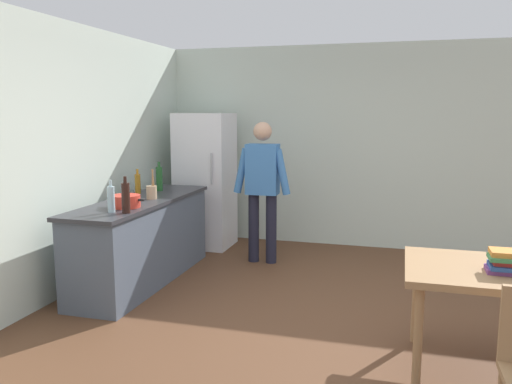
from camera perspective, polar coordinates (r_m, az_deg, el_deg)
ground_plane at (r=4.47m, az=6.41°, el=-15.15°), size 14.00×14.00×0.00m
wall_back at (r=7.08m, az=10.68°, el=4.93°), size 6.40×0.12×2.70m
wall_left at (r=5.36m, az=-21.51°, el=3.26°), size 0.12×5.60×2.70m
kitchen_counter at (r=5.68m, az=-12.46°, el=-5.24°), size 0.64×2.20×0.90m
refrigerator at (r=6.98m, az=-5.62°, el=1.28°), size 0.70×0.67×1.80m
person at (r=6.15m, az=0.72°, el=1.04°), size 0.70×0.22×1.70m
dining_table at (r=3.98m, az=26.37°, el=-8.79°), size 1.40×0.90×0.75m
cooking_pot at (r=5.14m, az=-14.21°, el=-0.99°), size 0.40×0.28×0.12m
utensil_jar at (r=5.57m, az=-11.47°, el=0.04°), size 0.11×0.11×0.32m
bottle_wine_dark at (r=4.83m, az=-14.23°, el=-0.59°), size 0.08×0.08×0.34m
bottle_wine_green at (r=6.14m, az=-10.65°, el=1.49°), size 0.08×0.08×0.34m
bottle_oil_amber at (r=5.97m, az=-12.96°, el=0.93°), size 0.06×0.06×0.28m
bottle_water_clear at (r=4.91m, az=-15.75°, el=-0.74°), size 0.07×0.07×0.30m
book_stack at (r=3.85m, az=26.27°, el=-6.99°), size 0.29×0.21×0.15m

